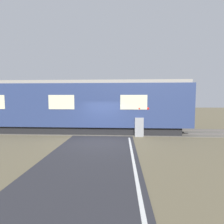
% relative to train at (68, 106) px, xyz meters
% --- Properties ---
extents(ground_plane, '(80.00, 80.00, 0.00)m').
position_rel_train_xyz_m(ground_plane, '(2.91, -3.05, -2.03)').
color(ground_plane, '#6B6047').
extents(track_bed, '(36.00, 3.20, 0.13)m').
position_rel_train_xyz_m(track_bed, '(2.91, 0.00, -2.01)').
color(track_bed, '#666056').
rests_on(track_bed, ground_plane).
extents(train, '(18.48, 3.14, 3.97)m').
position_rel_train_xyz_m(train, '(0.00, 0.00, 0.00)').
color(train, black).
rests_on(train, ground_plane).
extents(crossing_barrier, '(6.71, 0.44, 1.34)m').
position_rel_train_xyz_m(crossing_barrier, '(4.90, -1.45, -1.29)').
color(crossing_barrier, gray).
rests_on(crossing_barrier, ground_plane).
extents(signal_post, '(0.89, 0.26, 3.36)m').
position_rel_train_xyz_m(signal_post, '(5.77, -1.43, -0.12)').
color(signal_post, gray).
rests_on(signal_post, ground_plane).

